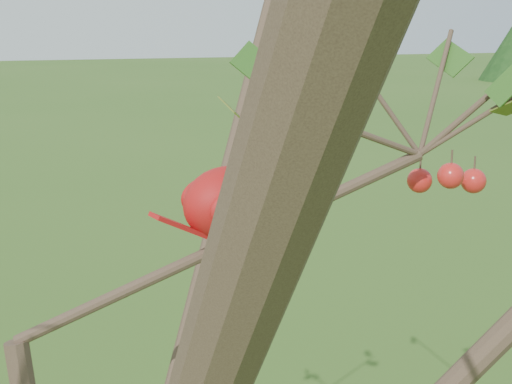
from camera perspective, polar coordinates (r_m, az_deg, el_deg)
The scene contains 3 objects.
crabapple_tree at distance 0.92m, azimuth -15.08°, elevation -4.53°, with size 2.35×2.05×2.95m.
cardinal at distance 1.03m, azimuth -1.95°, elevation -0.54°, with size 0.22×0.14×0.16m.
distant_trees at distance 26.16m, azimuth -7.50°, elevation 12.09°, with size 40.20×15.44×3.76m.
Camera 1 is at (0.02, -0.90, 2.40)m, focal length 50.00 mm.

